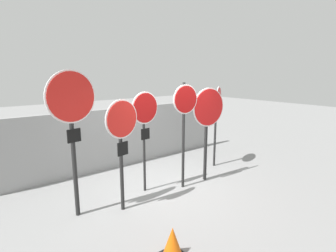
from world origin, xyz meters
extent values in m
plane|color=gray|center=(0.00, 0.00, 0.00)|extent=(40.00, 40.00, 0.00)
cube|color=gray|center=(0.00, 2.05, 0.86)|extent=(7.04, 0.12, 1.72)
cylinder|color=black|center=(-2.02, 0.09, 1.26)|extent=(0.08, 0.08, 2.52)
cylinder|color=white|center=(-2.01, 0.03, 2.30)|extent=(0.94, 0.19, 0.95)
cylinder|color=red|center=(-2.01, 0.01, 2.30)|extent=(0.88, 0.18, 0.89)
cube|color=black|center=(-2.01, 0.03, 1.60)|extent=(0.26, 0.07, 0.25)
cylinder|color=black|center=(-1.23, -0.25, 1.11)|extent=(0.07, 0.07, 2.23)
cylinder|color=white|center=(-1.22, -0.31, 1.86)|extent=(0.74, 0.17, 0.75)
cylinder|color=red|center=(-1.22, -0.33, 1.86)|extent=(0.68, 0.16, 0.69)
cube|color=black|center=(-1.22, -0.31, 1.28)|extent=(0.24, 0.07, 0.26)
cylinder|color=black|center=(-0.41, 0.19, 1.14)|extent=(0.06, 0.06, 2.28)
cylinder|color=white|center=(-0.40, 0.14, 1.96)|extent=(0.71, 0.10, 0.71)
cylinder|color=#AD0F0F|center=(-0.40, 0.12, 1.96)|extent=(0.65, 0.09, 0.65)
cube|color=black|center=(-0.40, 0.14, 1.37)|extent=(0.23, 0.05, 0.25)
cylinder|color=black|center=(0.42, -0.21, 1.25)|extent=(0.07, 0.07, 2.50)
cylinder|color=white|center=(0.42, -0.27, 2.13)|extent=(0.67, 0.07, 0.67)
cylinder|color=#AD0F0F|center=(0.42, -0.28, 2.13)|extent=(0.61, 0.06, 0.61)
cylinder|color=black|center=(1.17, -0.22, 1.07)|extent=(0.08, 0.08, 2.15)
cylinder|color=white|center=(1.16, -0.29, 1.89)|extent=(0.95, 0.11, 0.95)
cylinder|color=red|center=(1.16, -0.30, 1.89)|extent=(0.89, 0.10, 0.89)
cylinder|color=black|center=(2.13, 0.33, 1.08)|extent=(0.06, 0.06, 2.16)
cylinder|color=white|center=(2.16, 0.28, 1.93)|extent=(0.69, 0.47, 0.81)
cylinder|color=red|center=(2.17, 0.27, 1.93)|extent=(0.64, 0.43, 0.75)
cone|color=#E05B0C|center=(-1.32, -1.95, 0.25)|extent=(0.30, 0.30, 0.45)
camera|label=1|loc=(-3.53, -4.64, 2.71)|focal=28.00mm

